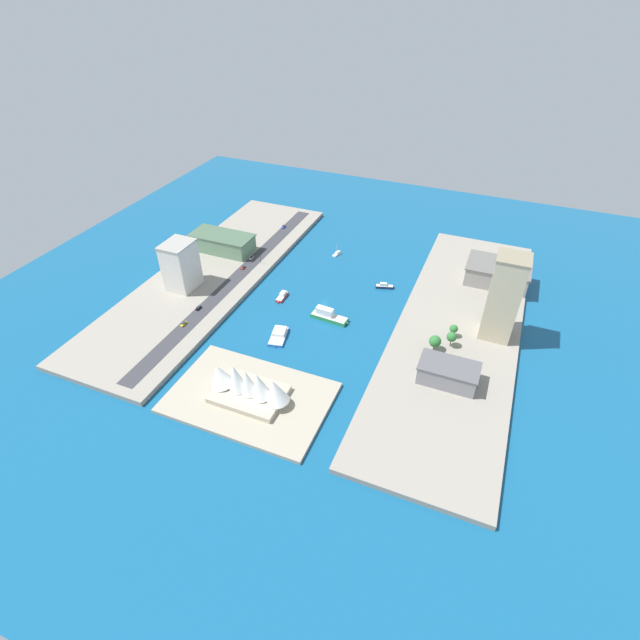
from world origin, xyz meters
The scene contains 23 objects.
ground_plane centered at (0.00, 0.00, 0.00)m, with size 440.00×440.00×0.00m, color #145684.
quay_west centered at (-85.33, 0.00, 1.53)m, with size 70.00×240.00×3.07m, color gray.
quay_east centered at (85.33, 0.00, 1.53)m, with size 70.00×240.00×3.07m, color gray.
peninsula_point centered at (3.12, 94.42, 1.00)m, with size 80.48×53.40×2.00m, color #A89E89.
road_strip centered at (65.64, 0.00, 3.14)m, with size 10.13×228.00×0.15m, color #38383D.
patrol_launch_navy centered at (-31.39, -30.69, 1.38)m, with size 13.30×6.30×3.90m.
catamaran_blue centered at (11.65, 43.76, 1.46)m, with size 12.56×19.52×3.78m.
sailboat_small_white centered at (14.67, -60.92, 0.97)m, with size 5.10×8.83×9.90m.
tugboat_red centered at (27.71, 6.63, 1.34)m, with size 4.68×13.31×3.65m.
ferry_green_doubledeck centered at (-8.80, 16.41, 2.59)m, with size 25.28×8.80×7.41m.
warehouse_low_gray centered at (-87.19, 46.14, 8.46)m, with size 30.60×17.63×10.72m.
carpark_squat_concrete centered at (-99.95, -63.04, 9.68)m, with size 41.26×28.82×13.17m.
office_block_beige centered at (-105.44, -2.89, 29.07)m, with size 17.69×16.76×51.95m.
hotel_broad_white centered at (92.27, 22.82, 19.17)m, with size 17.24×21.33×32.15m.
terminal_long_green centered at (94.57, -29.92, 9.47)m, with size 46.64×21.99×12.75m.
hatchback_blue centered at (69.00, -80.77, 4.04)m, with size 2.15×5.00×1.71m.
suv_black centered at (68.65, 41.68, 4.06)m, with size 1.80×4.45×1.75m.
pickup_red centered at (67.40, -11.99, 3.99)m, with size 1.94×4.29×1.59m.
van_white centered at (68.54, -26.30, 3.98)m, with size 1.87×4.67×1.56m.
taxi_yellow_cab centered at (67.63, 58.94, 3.98)m, with size 1.84×4.97×1.56m.
traffic_light_waterfront centered at (59.20, -22.93, 7.41)m, with size 0.36×0.36×6.50m.
opera_landmark centered at (3.21, 94.42, 9.56)m, with size 45.78×24.82×18.38m.
park_tree_cluster centered at (-79.64, 19.21, 9.29)m, with size 14.11×21.83×9.55m.
Camera 1 is at (-94.94, 238.04, 179.77)m, focal length 26.94 mm.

